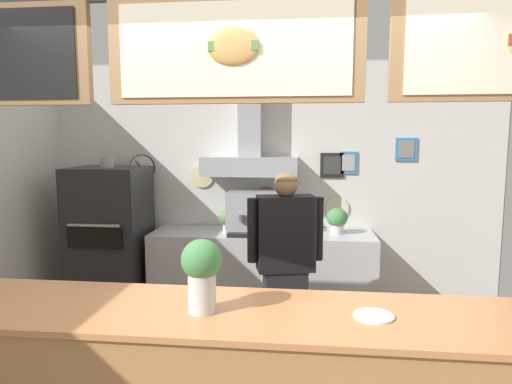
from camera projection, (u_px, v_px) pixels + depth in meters
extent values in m
cube|color=gray|center=(270.00, 187.00, 4.93)|extent=(4.92, 0.12, 2.70)
cube|color=silver|center=(270.00, 187.00, 4.87)|extent=(4.88, 0.01, 2.66)
cylinder|color=black|center=(142.00, 168.00, 4.98)|extent=(0.29, 0.02, 0.29)
cylinder|color=white|center=(142.00, 168.00, 4.97)|extent=(0.27, 0.01, 0.27)
cube|color=black|center=(139.00, 164.00, 4.96)|extent=(0.08, 0.01, 0.08)
cylinder|color=beige|center=(202.00, 176.00, 4.92)|extent=(0.26, 0.02, 0.26)
cylinder|color=#C1664C|center=(266.00, 197.00, 4.87)|extent=(0.24, 0.02, 0.24)
cylinder|color=beige|center=(337.00, 208.00, 4.79)|extent=(0.25, 0.02, 0.25)
cube|color=black|center=(332.00, 165.00, 4.75)|extent=(0.25, 0.02, 0.27)
cube|color=#373737|center=(332.00, 165.00, 4.74)|extent=(0.18, 0.01, 0.19)
cube|color=teal|center=(348.00, 163.00, 4.72)|extent=(0.19, 0.02, 0.24)
cube|color=#A1A1A1|center=(348.00, 163.00, 4.72)|extent=(0.14, 0.01, 0.17)
cube|color=teal|center=(406.00, 149.00, 4.64)|extent=(0.22, 0.02, 0.24)
cube|color=gray|center=(407.00, 149.00, 4.63)|extent=(0.16, 0.01, 0.17)
cube|color=#A3A5AD|center=(250.00, 166.00, 4.68)|extent=(1.01, 0.38, 0.20)
cube|color=#A3A5AD|center=(251.00, 111.00, 4.67)|extent=(0.24, 0.24, 0.96)
cube|color=#9E754C|center=(234.00, 50.00, 2.36)|extent=(1.37, 0.05, 0.56)
cube|color=#F2E5C6|center=(233.00, 49.00, 2.33)|extent=(1.24, 0.01, 0.49)
ellipsoid|color=tan|center=(233.00, 46.00, 2.32)|extent=(0.28, 0.04, 0.19)
cube|color=#51843D|center=(233.00, 46.00, 2.31)|extent=(0.26, 0.01, 0.05)
cube|color=#CF8550|center=(225.00, 312.00, 2.20)|extent=(4.06, 0.67, 0.03)
cube|color=#B7BABF|center=(262.00, 275.00, 4.65)|extent=(2.29, 0.64, 0.92)
cube|color=#929499|center=(262.00, 302.00, 4.68)|extent=(2.17, 0.59, 0.02)
cube|color=#232326|center=(110.00, 243.00, 4.66)|extent=(0.75, 0.65, 1.59)
cube|color=black|center=(95.00, 238.00, 4.32)|extent=(0.56, 0.02, 0.20)
cube|color=#A3A5AD|center=(93.00, 225.00, 4.28)|extent=(0.53, 0.02, 0.02)
cylinder|color=#A3A5AD|center=(107.00, 162.00, 4.56)|extent=(0.14, 0.14, 0.10)
cube|color=#232328|center=(285.00, 323.00, 3.53)|extent=(0.36, 0.27, 0.87)
cube|color=black|center=(286.00, 233.00, 3.44)|extent=(0.48, 0.31, 0.58)
cylinder|color=black|center=(318.00, 229.00, 3.47)|extent=(0.08, 0.08, 0.50)
cylinder|color=black|center=(252.00, 230.00, 3.40)|extent=(0.08, 0.08, 0.50)
sphere|color=#997056|center=(286.00, 185.00, 3.39)|extent=(0.18, 0.18, 0.18)
ellipsoid|color=olive|center=(286.00, 180.00, 3.39)|extent=(0.17, 0.17, 0.10)
cube|color=#A3A5AD|center=(256.00, 212.00, 4.55)|extent=(0.56, 0.37, 0.43)
cylinder|color=#4C4C51|center=(242.00, 218.00, 4.36)|extent=(0.06, 0.06, 0.06)
cube|color=black|center=(253.00, 235.00, 4.35)|extent=(0.51, 0.10, 0.04)
sphere|color=black|center=(270.00, 207.00, 4.32)|extent=(0.04, 0.04, 0.04)
cylinder|color=beige|center=(228.00, 228.00, 4.59)|extent=(0.09, 0.09, 0.09)
ellipsoid|color=#5B844C|center=(227.00, 217.00, 4.58)|extent=(0.18, 0.18, 0.16)
cylinder|color=beige|center=(337.00, 229.00, 4.52)|extent=(0.14, 0.14, 0.09)
ellipsoid|color=#47894C|center=(337.00, 218.00, 4.50)|extent=(0.22, 0.22, 0.20)
cylinder|color=silver|center=(202.00, 293.00, 2.16)|extent=(0.14, 0.14, 0.19)
cylinder|color=gray|center=(202.00, 305.00, 2.16)|extent=(0.13, 0.13, 0.06)
ellipsoid|color=#47894C|center=(202.00, 259.00, 2.14)|extent=(0.20, 0.20, 0.20)
cylinder|color=white|center=(374.00, 316.00, 2.10)|extent=(0.19, 0.19, 0.01)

